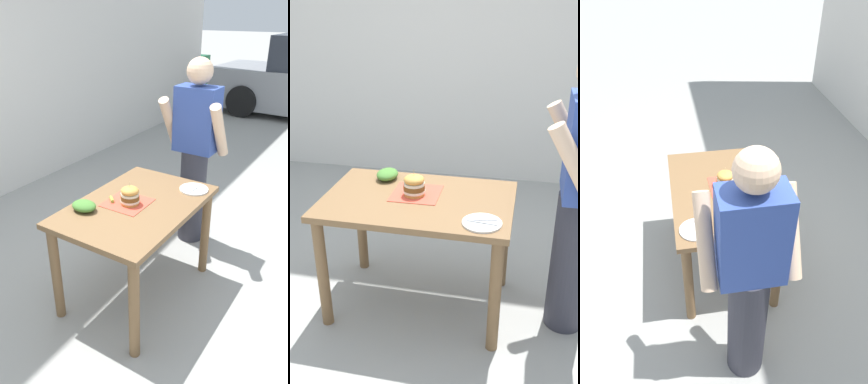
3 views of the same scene
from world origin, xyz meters
TOP-DOWN VIEW (x-y plane):
  - ground_plane at (0.00, 0.00)m, footprint 80.00×80.00m
  - patio_table at (0.00, 0.00)m, footprint 0.77×1.17m
  - serving_paper at (-0.06, -0.03)m, footprint 0.30×0.30m
  - sandwich at (-0.03, -0.03)m, footprint 0.14×0.14m
  - pickle_spear at (-0.17, -0.07)m, footprint 0.07×0.07m
  - side_plate_with_forks at (0.25, 0.42)m, footprint 0.22×0.22m
  - side_salad at (-0.25, -0.28)m, footprint 0.18×0.14m
  - diner_across_table at (0.00, 0.94)m, footprint 0.55×0.35m
  - parked_car_far_end at (-5.00, 7.20)m, footprint 4.24×1.92m

SIDE VIEW (x-z plane):
  - ground_plane at x=0.00m, z-range 0.00..0.00m
  - patio_table at x=0.00m, z-range 0.26..1.04m
  - parked_car_far_end at x=-5.00m, z-range -0.08..1.52m
  - serving_paper at x=-0.06m, z-range 0.79..0.79m
  - side_plate_with_forks at x=0.25m, z-range 0.78..0.80m
  - pickle_spear at x=-0.17m, z-range 0.79..0.81m
  - side_salad at x=-0.25m, z-range 0.79..0.85m
  - sandwich at x=-0.03m, z-range 0.77..0.94m
  - diner_across_table at x=0.00m, z-range 0.04..1.73m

